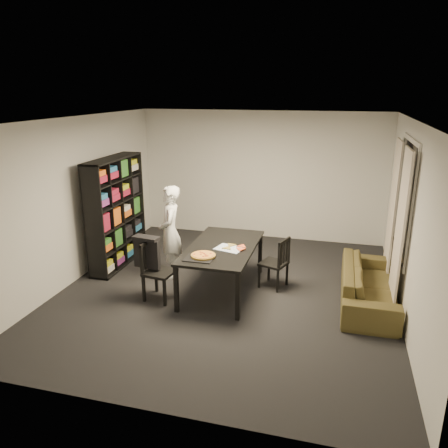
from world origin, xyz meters
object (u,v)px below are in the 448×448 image
(chair_left, at_px, (154,266))
(bookshelf, at_px, (116,212))
(pepperoni_pizza, at_px, (203,255))
(baking_tray, at_px, (199,258))
(person, at_px, (170,232))
(sofa, at_px, (369,285))
(dining_table, at_px, (222,250))
(chair_right, at_px, (278,260))

(chair_left, bearing_deg, bookshelf, 55.14)
(pepperoni_pizza, bearing_deg, baking_tray, -117.35)
(person, height_order, sofa, person)
(pepperoni_pizza, bearing_deg, dining_table, 74.26)
(bookshelf, distance_m, chair_right, 2.94)
(chair_left, bearing_deg, dining_table, -53.26)
(bookshelf, bearing_deg, pepperoni_pizza, -29.45)
(baking_tray, xyz_separation_m, sofa, (2.34, 0.73, -0.46))
(chair_right, height_order, pepperoni_pizza, chair_right)
(chair_right, bearing_deg, person, -71.86)
(chair_left, height_order, sofa, chair_left)
(chair_right, distance_m, pepperoni_pizza, 1.30)
(bookshelf, bearing_deg, person, -12.80)
(chair_right, bearing_deg, sofa, 101.76)
(baking_tray, height_order, sofa, baking_tray)
(sofa, bearing_deg, chair_right, 83.12)
(chair_right, distance_m, person, 1.81)
(bookshelf, relative_size, person, 1.24)
(chair_right, height_order, baking_tray, chair_right)
(baking_tray, distance_m, sofa, 2.50)
(bookshelf, relative_size, chair_right, 2.33)
(dining_table, height_order, chair_right, chair_right)
(dining_table, height_order, sofa, dining_table)
(dining_table, bearing_deg, chair_right, 21.46)
(baking_tray, bearing_deg, person, 131.09)
(bookshelf, height_order, baking_tray, bookshelf)
(chair_left, xyz_separation_m, sofa, (3.07, 0.65, -0.22))
(dining_table, distance_m, chair_left, 1.04)
(dining_table, relative_size, chair_right, 2.15)
(chair_left, height_order, baking_tray, chair_left)
(sofa, bearing_deg, pepperoni_pizza, 106.01)
(bookshelf, distance_m, pepperoni_pizza, 2.23)
(pepperoni_pizza, bearing_deg, chair_right, 40.78)
(bookshelf, relative_size, pepperoni_pizza, 5.43)
(chair_right, bearing_deg, pepperoni_pizza, -30.59)
(chair_left, distance_m, chair_right, 1.90)
(chair_right, xyz_separation_m, sofa, (1.35, -0.16, -0.18))
(bookshelf, bearing_deg, baking_tray, -31.51)
(dining_table, bearing_deg, person, 160.98)
(chair_right, bearing_deg, dining_table, -49.90)
(bookshelf, bearing_deg, dining_table, -15.77)
(chair_right, xyz_separation_m, person, (-1.79, 0.02, 0.30))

